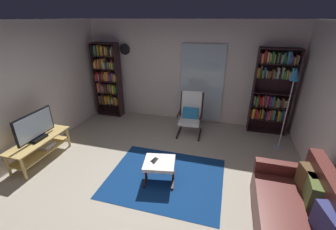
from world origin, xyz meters
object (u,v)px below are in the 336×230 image
at_px(tv_stand, 41,146).
at_px(floor_lamp_by_shelf, 292,87).
at_px(leather_sofa, 303,227).
at_px(bookshelf_near_tv, 107,78).
at_px(tv_remote, 155,161).
at_px(ottoman, 159,165).
at_px(bookshelf_near_sofa, 272,90).
at_px(lounge_armchair, 191,113).
at_px(television, 35,127).
at_px(wall_clock, 125,49).
at_px(cell_phone, 154,160).

bearing_deg(tv_stand, floor_lamp_by_shelf, 20.76).
bearing_deg(leather_sofa, bookshelf_near_tv, 144.52).
relative_size(tv_remote, floor_lamp_by_shelf, 0.08).
relative_size(bookshelf_near_tv, leather_sofa, 1.05).
bearing_deg(ottoman, tv_stand, -179.16).
height_order(bookshelf_near_sofa, lounge_armchair, bookshelf_near_sofa).
bearing_deg(tv_remote, leather_sofa, -9.91).
distance_m(bookshelf_near_sofa, tv_remote, 3.31).
xyz_separation_m(television, floor_lamp_by_shelf, (4.65, 1.78, 0.65)).
distance_m(lounge_armchair, wall_clock, 2.47).
xyz_separation_m(bookshelf_near_sofa, ottoman, (-2.00, -2.49, -0.75)).
bearing_deg(tv_stand, bookshelf_near_tv, 85.91).
distance_m(leather_sofa, cell_phone, 2.25).
bearing_deg(wall_clock, leather_sofa, -40.78).
bearing_deg(wall_clock, tv_remote, -57.00).
relative_size(tv_stand, leather_sofa, 0.65).
distance_m(ottoman, cell_phone, 0.12).
distance_m(tv_stand, lounge_armchair, 3.27).
bearing_deg(floor_lamp_by_shelf, wall_clock, 167.42).
relative_size(television, wall_clock, 2.95).
distance_m(bookshelf_near_sofa, ottoman, 3.28).
relative_size(tv_stand, lounge_armchair, 1.23).
bearing_deg(bookshelf_near_tv, television, -94.01).
bearing_deg(cell_phone, bookshelf_near_sofa, 68.11).
distance_m(tv_stand, leather_sofa, 4.54).
bearing_deg(bookshelf_near_tv, bookshelf_near_sofa, 1.30).
height_order(ottoman, floor_lamp_by_shelf, floor_lamp_by_shelf).
bearing_deg(ottoman, lounge_armchair, 84.25).
height_order(tv_stand, floor_lamp_by_shelf, floor_lamp_by_shelf).
bearing_deg(wall_clock, tv_stand, -104.14).
distance_m(bookshelf_near_tv, lounge_armchair, 2.57).
relative_size(lounge_armchair, wall_clock, 3.53).
xyz_separation_m(tv_remote, floor_lamp_by_shelf, (2.28, 1.73, 0.98)).
bearing_deg(ottoman, leather_sofa, -18.43).
bearing_deg(wall_clock, bookshelf_near_tv, -155.93).
bearing_deg(cell_phone, ottoman, 8.87).
relative_size(ottoman, tv_remote, 4.15).
height_order(tv_stand, bookshelf_near_tv, bookshelf_near_tv).
relative_size(bookshelf_near_tv, tv_remote, 14.12).
bearing_deg(wall_clock, cell_phone, -57.11).
relative_size(bookshelf_near_tv, cell_phone, 14.52).
relative_size(lounge_armchair, cell_phone, 7.30).
xyz_separation_m(tv_remote, cell_phone, (-0.02, 0.02, -0.00)).
distance_m(leather_sofa, tv_remote, 2.23).
xyz_separation_m(television, tv_remote, (2.37, 0.05, -0.33)).
height_order(bookshelf_near_sofa, tv_remote, bookshelf_near_sofa).
relative_size(bookshelf_near_sofa, lounge_armchair, 1.99).
relative_size(cell_phone, floor_lamp_by_shelf, 0.08).
height_order(bookshelf_near_tv, leather_sofa, bookshelf_near_tv).
bearing_deg(lounge_armchair, bookshelf_near_sofa, 18.34).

